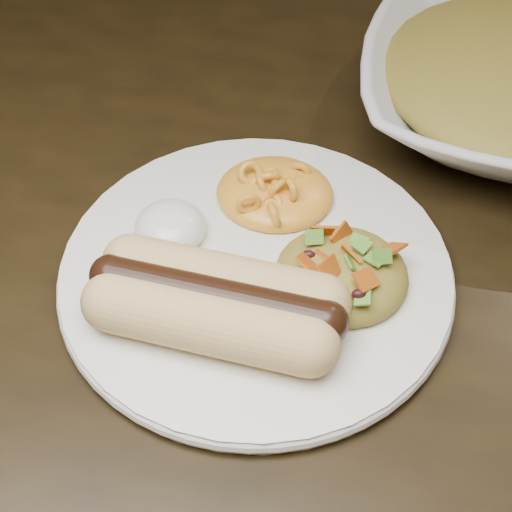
# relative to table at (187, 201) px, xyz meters

# --- Properties ---
(floor) EXTENTS (4.00, 4.00, 0.00)m
(floor) POSITION_rel_table_xyz_m (0.00, 0.00, -0.66)
(floor) COLOR brown
(floor) RESTS_ON ground
(table) EXTENTS (1.60, 0.90, 0.75)m
(table) POSITION_rel_table_xyz_m (0.00, 0.00, 0.00)
(table) COLOR black
(table) RESTS_ON floor
(plate) EXTENTS (0.29, 0.29, 0.01)m
(plate) POSITION_rel_table_xyz_m (0.09, -0.16, 0.10)
(plate) COLOR silver
(plate) RESTS_ON table
(hotdog) EXTENTS (0.14, 0.08, 0.04)m
(hotdog) POSITION_rel_table_xyz_m (0.07, -0.21, 0.13)
(hotdog) COLOR #EED377
(hotdog) RESTS_ON plate
(mac_and_cheese) EXTENTS (0.11, 0.10, 0.03)m
(mac_and_cheese) POSITION_rel_table_xyz_m (0.09, -0.09, 0.12)
(mac_and_cheese) COLOR orange
(mac_and_cheese) RESTS_ON plate
(sour_cream) EXTENTS (0.05, 0.05, 0.03)m
(sour_cream) POSITION_rel_table_xyz_m (0.03, -0.14, 0.12)
(sour_cream) COLOR white
(sour_cream) RESTS_ON plate
(taco_salad) EXTENTS (0.09, 0.08, 0.04)m
(taco_salad) POSITION_rel_table_xyz_m (0.15, -0.16, 0.12)
(taco_salad) COLOR #A04E1A
(taco_salad) RESTS_ON plate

